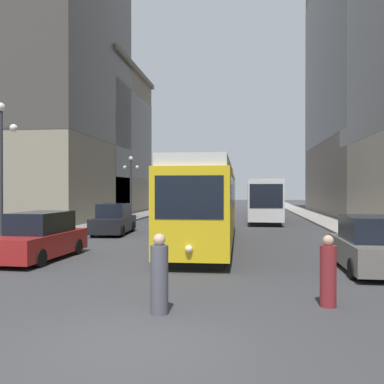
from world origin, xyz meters
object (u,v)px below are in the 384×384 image
at_px(transit_bus, 264,198).
at_px(parked_car_left_near, 40,238).
at_px(pedestrian_crossing_far, 328,273).
at_px(lamp_post_left_far, 131,178).
at_px(pedestrian_crossing_near, 159,276).
at_px(streetcar, 207,201).
at_px(parked_car_right_far, 370,246).
at_px(parked_car_left_mid, 114,220).
at_px(lamp_post_left_near, 1,155).

distance_m(transit_bus, parked_car_left_near, 22.65).
distance_m(pedestrian_crossing_far, lamp_post_left_far, 28.42).
xyz_separation_m(transit_bus, pedestrian_crossing_near, (-3.50, -27.02, -1.14)).
xyz_separation_m(streetcar, parked_car_right_far, (5.91, -6.42, -1.26)).
distance_m(parked_car_left_near, parked_car_left_mid, 9.35).
distance_m(streetcar, lamp_post_left_far, 16.93).
xyz_separation_m(parked_car_left_mid, lamp_post_left_near, (-1.90, -8.84, 3.21)).
relative_size(parked_car_left_near, parked_car_left_mid, 1.03).
xyz_separation_m(streetcar, lamp_post_left_near, (-7.84, -4.92, 1.96)).
relative_size(streetcar, pedestrian_crossing_near, 8.71).
bearing_deg(streetcar, lamp_post_left_far, 117.10).
distance_m(parked_car_left_near, parked_car_right_far, 11.89).
height_order(parked_car_left_near, parked_car_left_mid, same).
relative_size(parked_car_left_mid, lamp_post_left_near, 0.79).
height_order(pedestrian_crossing_near, pedestrian_crossing_far, pedestrian_crossing_near).
height_order(parked_car_right_far, pedestrian_crossing_far, parked_car_right_far).
bearing_deg(streetcar, parked_car_left_near, -138.21).
distance_m(parked_car_right_far, lamp_post_left_near, 14.20).
height_order(transit_bus, parked_car_left_mid, transit_bus).
height_order(streetcar, parked_car_left_mid, streetcar).
bearing_deg(pedestrian_crossing_far, pedestrian_crossing_near, -85.79).
height_order(parked_car_left_near, parked_car_right_far, same).
bearing_deg(parked_car_right_far, streetcar, -46.59).
xyz_separation_m(transit_bus, parked_car_left_mid, (-9.43, -11.21, -1.10)).
xyz_separation_m(parked_car_left_near, lamp_post_left_near, (-1.90, 0.50, 3.21)).
bearing_deg(streetcar, pedestrian_crossing_near, -90.63).
bearing_deg(transit_bus, parked_car_left_near, -113.44).
bearing_deg(lamp_post_left_far, lamp_post_left_near, -90.00).
bearing_deg(lamp_post_left_near, parked_car_left_mid, 77.89).
bearing_deg(streetcar, transit_bus, 76.41).
xyz_separation_m(transit_bus, lamp_post_left_far, (-11.33, -0.21, 1.74)).
distance_m(parked_car_left_mid, lamp_post_left_far, 11.52).
bearing_deg(parked_car_right_far, lamp_post_left_near, -5.47).
relative_size(parked_car_left_mid, pedestrian_crossing_far, 2.87).
xyz_separation_m(parked_car_left_near, pedestrian_crossing_far, (9.68, -5.44, -0.08)).
height_order(parked_car_left_near, lamp_post_left_far, lamp_post_left_far).
xyz_separation_m(parked_car_left_mid, pedestrian_crossing_near, (5.94, -15.81, -0.03)).
bearing_deg(pedestrian_crossing_near, transit_bus, 91.72).
xyz_separation_m(parked_car_left_near, parked_car_left_mid, (-0.00, 9.35, -0.00)).
xyz_separation_m(streetcar, lamp_post_left_far, (-7.84, 14.93, 1.59)).
xyz_separation_m(streetcar, parked_car_left_near, (-5.94, -5.42, -1.26)).
bearing_deg(pedestrian_crossing_far, transit_bus, 169.50).
height_order(parked_car_left_mid, lamp_post_left_far, lamp_post_left_far).
distance_m(streetcar, transit_bus, 15.54).
bearing_deg(parked_car_left_mid, lamp_post_left_near, -105.22).
relative_size(parked_car_left_near, parked_car_right_far, 1.11).
distance_m(transit_bus, lamp_post_left_far, 11.46).
distance_m(parked_car_left_near, pedestrian_crossing_near, 8.77).
distance_m(parked_car_right_far, lamp_post_left_far, 25.55).
bearing_deg(parked_car_right_far, pedestrian_crossing_near, 43.46).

